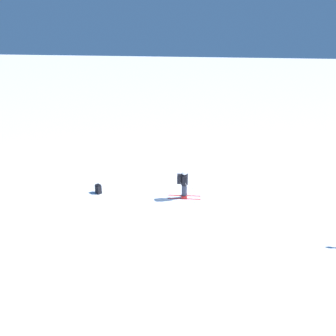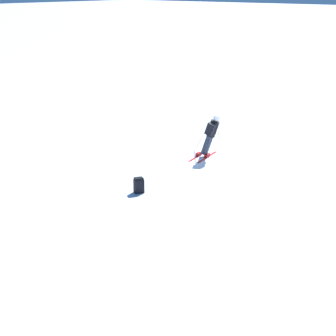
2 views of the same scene
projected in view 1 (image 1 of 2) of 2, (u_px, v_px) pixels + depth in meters
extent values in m
plane|color=white|center=(178.00, 208.00, 15.58)|extent=(300.00, 300.00, 0.00)
cube|color=red|center=(184.00, 199.00, 16.49)|extent=(0.42, 1.64, 0.01)
cube|color=red|center=(184.00, 196.00, 16.82)|extent=(0.42, 1.64, 0.01)
cube|color=#B21919|center=(184.00, 198.00, 16.47)|extent=(0.19, 0.30, 0.12)
cube|color=#B21919|center=(184.00, 194.00, 16.80)|extent=(0.19, 0.30, 0.12)
cylinder|color=#2D3342|center=(184.00, 190.00, 16.33)|extent=(0.53, 0.35, 0.82)
cylinder|color=black|center=(184.00, 179.00, 15.88)|extent=(0.57, 0.44, 0.69)
sphere|color=tan|center=(184.00, 173.00, 15.62)|extent=(0.32, 0.27, 0.28)
sphere|color=silver|center=(184.00, 173.00, 15.60)|extent=(0.36, 0.31, 0.32)
cube|color=black|center=(179.00, 179.00, 15.88)|extent=(0.43, 0.26, 0.51)
cylinder|color=#B7B7BC|center=(190.00, 193.00, 15.88)|extent=(0.08, 0.52, 1.07)
cylinder|color=#B7B7BC|center=(190.00, 185.00, 16.64)|extent=(0.91, 0.36, 1.21)
cube|color=black|center=(98.00, 189.00, 17.01)|extent=(0.34, 0.37, 0.44)
cube|color=black|center=(98.00, 185.00, 16.92)|extent=(0.30, 0.33, 0.06)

